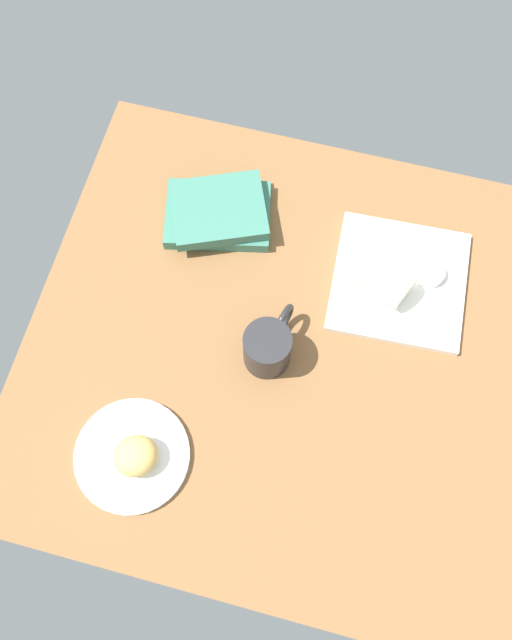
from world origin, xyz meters
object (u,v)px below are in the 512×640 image
object	(u,v)px
breakfast_wrap	(380,276)
coffee_mug	(268,347)
square_plate	(399,281)
book_stack	(218,213)
round_plate	(132,456)
scone_pastry	(136,456)
sauce_cup	(430,273)

from	to	relation	value
breakfast_wrap	coffee_mug	world-z (taller)	coffee_mug
square_plate	book_stack	distance (cm)	37.32
breakfast_wrap	book_stack	bearing A→B (deg)	-76.89
round_plate	breakfast_wrap	bearing A→B (deg)	50.51
round_plate	scone_pastry	xyz separation A→B (cm)	(1.32, -0.27, 3.45)
round_plate	sauce_cup	bearing A→B (deg)	46.45
round_plate	sauce_cup	xyz separation A→B (cm)	(44.09, 46.38, 2.02)
sauce_cup	book_stack	bearing A→B (deg)	176.63
sauce_cup	scone_pastry	bearing A→B (deg)	-132.51
breakfast_wrap	coffee_mug	bearing A→B (deg)	-17.51
breakfast_wrap	sauce_cup	bearing A→B (deg)	138.14
book_stack	coffee_mug	world-z (taller)	coffee_mug
sauce_cup	book_stack	distance (cm)	42.16
sauce_cup	breakfast_wrap	bearing A→B (deg)	-156.22
scone_pastry	book_stack	size ratio (longest dim) A/B	0.33
square_plate	coffee_mug	world-z (taller)	coffee_mug
scone_pastry	square_plate	size ratio (longest dim) A/B	0.31
scone_pastry	square_plate	distance (cm)	58.30
breakfast_wrap	coffee_mug	distance (cm)	24.83
round_plate	coffee_mug	xyz separation A→B (cm)	(18.30, 23.84, 4.29)
round_plate	square_plate	world-z (taller)	square_plate
round_plate	coffee_mug	distance (cm)	30.36
coffee_mug	book_stack	bearing A→B (deg)	123.08
square_plate	sauce_cup	world-z (taller)	sauce_cup
breakfast_wrap	square_plate	bearing A→B (deg)	138.14
square_plate	book_stack	bearing A→B (deg)	172.70
square_plate	breakfast_wrap	size ratio (longest dim) A/B	2.10
round_plate	scone_pastry	distance (cm)	3.71
scone_pastry	coffee_mug	bearing A→B (deg)	54.84
sauce_cup	round_plate	bearing A→B (deg)	-133.55
breakfast_wrap	book_stack	xyz separation A→B (cm)	(-32.87, 6.54, -2.28)
coffee_mug	sauce_cup	bearing A→B (deg)	41.16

